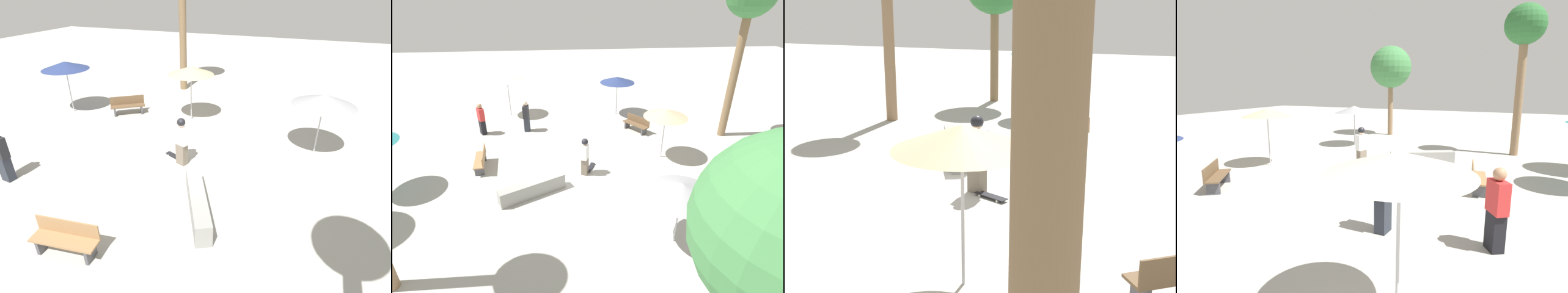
{
  "view_description": "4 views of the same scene",
  "coord_description": "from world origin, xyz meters",
  "views": [
    {
      "loc": [
        -3.39,
        7.57,
        5.63
      ],
      "look_at": [
        -0.16,
        -0.98,
        0.68
      ],
      "focal_mm": 28.0,
      "sensor_mm": 36.0,
      "label": 1
    },
    {
      "loc": [
        -11.08,
        0.16,
        7.39
      ],
      "look_at": [
        0.26,
        -0.95,
        1.36
      ],
      "focal_mm": 28.0,
      "sensor_mm": 36.0,
      "label": 2
    },
    {
      "loc": [
        4.09,
        -11.43,
        4.16
      ],
      "look_at": [
        0.33,
        -0.76,
        1.02
      ],
      "focal_mm": 50.0,
      "sensor_mm": 36.0,
      "label": 3
    },
    {
      "loc": [
        11.3,
        4.5,
        3.39
      ],
      "look_at": [
        0.2,
        -0.37,
        0.94
      ],
      "focal_mm": 28.0,
      "sensor_mm": 36.0,
      "label": 4
    }
  ],
  "objects": [
    {
      "name": "ground_plane",
      "position": [
        0.0,
        0.0,
        0.0
      ],
      "size": [
        60.0,
        60.0,
        0.0
      ],
      "primitive_type": "plane",
      "color": "#B2AFA8"
    },
    {
      "name": "skater_main",
      "position": [
        0.29,
        -0.82,
        0.93
      ],
      "size": [
        0.52,
        0.4,
        1.72
      ],
      "rotation": [
        0.0,
        0.0,
        5.91
      ],
      "color": "#726656",
      "rests_on": "ground_plane"
    },
    {
      "name": "skateboard",
      "position": [
        0.7,
        -1.12,
        0.06
      ],
      "size": [
        0.81,
        0.5,
        0.07
      ],
      "rotation": [
        0.0,
        0.0,
        5.88
      ],
      "color": "black",
      "rests_on": "ground_plane"
    },
    {
      "name": "concrete_ledge",
      "position": [
        -1.1,
        1.37,
        0.31
      ],
      "size": [
        1.6,
        2.6,
        0.62
      ],
      "rotation": [
        0.0,
        0.0,
        2.04
      ],
      "color": "gray",
      "rests_on": "ground_plane"
    },
    {
      "name": "bench_near",
      "position": [
        4.5,
        -4.14,
        0.43
      ],
      "size": [
        1.56,
        1.29,
        0.85
      ],
      "rotation": [
        0.0,
        0.0,
        0.62
      ],
      "color": "#47474C",
      "rests_on": "ground_plane"
    },
    {
      "name": "bench_far",
      "position": [
        1.23,
        3.8,
        0.43
      ],
      "size": [
        1.64,
        0.63,
        0.85
      ],
      "rotation": [
        0.0,
        0.0,
        0.12
      ],
      "color": "#47474C",
      "rests_on": "ground_plane"
    },
    {
      "name": "shade_umbrella_grey",
      "position": [
        -4.02,
        -3.34,
        2.05
      ],
      "size": [
        2.19,
        2.19,
        2.25
      ],
      "color": "#B7B7BC",
      "rests_on": "ground_plane"
    },
    {
      "name": "shade_umbrella_tan",
      "position": [
        1.43,
        -4.63,
        2.27
      ],
      "size": [
        2.01,
        2.01,
        2.45
      ],
      "color": "#B7B7BC",
      "rests_on": "ground_plane"
    },
    {
      "name": "shade_umbrella_cream",
      "position": [
        7.69,
        3.3,
        2.4
      ],
      "size": [
        2.0,
        2.0,
        2.56
      ],
      "color": "#B7B7BC",
      "rests_on": "ground_plane"
    },
    {
      "name": "palm_tree_far_back",
      "position": [
        -4.93,
        4.99,
        5.72
      ],
      "size": [
        1.82,
        1.82,
        7.02
      ],
      "color": "#896B4C",
      "rests_on": "ground_plane"
    },
    {
      "name": "palm_tree_right",
      "position": [
        -8.4,
        -2.81,
        4.52
      ],
      "size": [
        2.75,
        2.75,
        5.95
      ],
      "color": "#896B4C",
      "rests_on": "ground_plane"
    },
    {
      "name": "bystander_watching",
      "position": [
        4.95,
        4.48,
        0.89
      ],
      "size": [
        0.56,
        0.48,
        1.78
      ],
      "rotation": [
        0.0,
        0.0,
        0.54
      ],
      "color": "black",
      "rests_on": "ground_plane"
    },
    {
      "name": "bystander_far",
      "position": [
        5.12,
        2.06,
        0.89
      ],
      "size": [
        0.51,
        0.32,
        1.78
      ],
      "rotation": [
        0.0,
        0.0,
        3.03
      ],
      "color": "#282D38",
      "rests_on": "ground_plane"
    }
  ]
}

